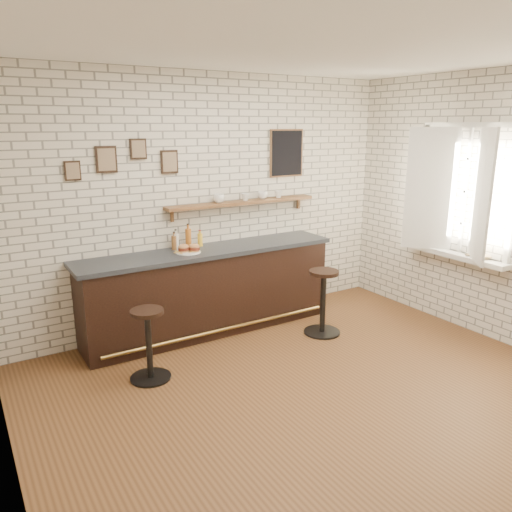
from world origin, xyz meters
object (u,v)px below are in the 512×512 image
Objects in this scene: shelf_cup_a at (219,199)px; sandwich_plate at (188,252)px; bitters_bottle_amber at (188,238)px; book_upper at (474,255)px; bitters_bottle_white at (176,241)px; shelf_cup_b at (245,197)px; bar_counter at (210,290)px; ciabatta_sandwich at (189,248)px; condiment_bottle_yellow at (200,239)px; bar_stool_left at (149,342)px; shelf_cup_c at (263,195)px; bar_stool_right at (323,300)px; bitters_bottle_brown at (174,242)px; book_lower at (474,257)px; shelf_cup_d at (278,194)px.

sandwich_plate is at bearing -155.42° from shelf_cup_a.
book_upper is at bearing -34.17° from bitters_bottle_amber.
shelf_cup_b is (0.94, 0.02, 0.44)m from bitters_bottle_white.
ciabatta_sandwich is (-0.26, -0.03, 0.56)m from bar_counter.
bitters_bottle_amber is (0.10, 0.21, 0.11)m from sandwich_plate.
condiment_bottle_yellow is at bearing 0.00° from bitters_bottle_white.
bar_stool_left is 3.21× the size of book_upper.
shelf_cup_c is (0.62, 0.00, -0.00)m from shelf_cup_a.
bar_counter is 1.34m from bar_stool_right.
shelf_cup_a is at bearing 24.01° from sandwich_plate.
bitters_bottle_amber is at bearing -0.00° from bitters_bottle_brown.
ciabatta_sandwich reaches higher than book_upper.
book_lower is 0.91× the size of book_upper.
sandwich_plate is 1.19× the size of bitters_bottle_white.
ciabatta_sandwich is 1.26m from bar_stool_left.
bar_counter is 14.77× the size of bitters_bottle_brown.
sandwich_plate is 1.26× the size of book_upper.
sandwich_plate is 1.39× the size of book_lower.
bitters_bottle_white is (-0.33, 0.18, 0.60)m from bar_counter.
bitters_bottle_amber reaches higher than book_upper.
book_upper is (2.55, -1.67, 0.45)m from bar_counter.
shelf_cup_b reaches higher than book_upper.
ciabatta_sandwich is at bearing -173.12° from bar_counter.
book_lower is (2.55, -1.66, 0.43)m from bar_counter.
sandwich_plate is 0.26m from bitters_bottle_amber.
shelf_cup_a is 0.85m from shelf_cup_d.
shelf_cup_d is (0.24, 0.00, -0.00)m from shelf_cup_c.
shelf_cup_c is at bearing 26.83° from bar_stool_left.
bar_counter is at bearing -82.94° from condiment_bottle_yellow.
shelf_cup_d reaches higher than bitters_bottle_amber.
bitters_bottle_amber is 1.47× the size of condiment_bottle_yellow.
shelf_cup_d is (0.49, 0.00, 0.00)m from shelf_cup_b.
bitters_bottle_brown is 0.75m from shelf_cup_a.
shelf_cup_a is (0.42, 0.02, 0.43)m from bitters_bottle_amber.
sandwich_plate is 1.49m from shelf_cup_d.
bar_counter is 23.29× the size of shelf_cup_a.
bitters_bottle_brown reaches higher than ciabatta_sandwich.
bitters_bottle_brown is 2.22× the size of shelf_cup_b.
sandwich_plate is 1.44× the size of condiment_bottle_yellow.
ciabatta_sandwich is 1.09× the size of bitters_bottle_white.
bar_counter is 15.93× the size of condiment_bottle_yellow.
bar_counter is 1.22m from shelf_cup_b.
shelf_cup_d is at bearing -53.16° from shelf_cup_b.
bitters_bottle_brown is 1.37m from bar_stool_left.
bitters_bottle_white is 2.44× the size of shelf_cup_d.
shelf_cup_c is at bearing 0.89° from bitters_bottle_white.
sandwich_plate is 0.34m from condiment_bottle_yellow.
shelf_cup_b is (0.61, 0.20, 1.04)m from bar_counter.
bitters_bottle_amber is at bearing 142.96° from bar_stool_right.
book_lower is (2.82, -1.63, -0.12)m from ciabatta_sandwich.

